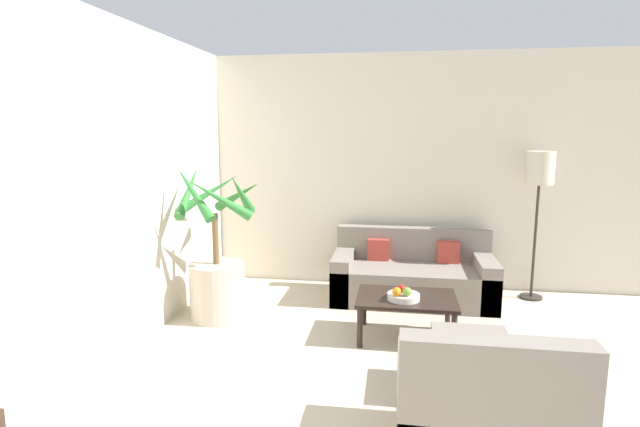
% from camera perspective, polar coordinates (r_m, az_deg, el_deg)
% --- Properties ---
extents(wall_back, '(7.61, 0.06, 2.70)m').
position_cam_1_polar(wall_back, '(5.97, 17.03, 4.45)').
color(wall_back, beige).
rests_on(wall_back, ground_plane).
extents(wall_left, '(0.06, 7.86, 2.70)m').
position_cam_1_polar(wall_left, '(3.53, -29.64, 0.39)').
color(wall_left, beige).
rests_on(wall_left, ground_plane).
extents(potted_palm, '(0.89, 0.90, 1.54)m').
position_cam_1_polar(potted_palm, '(5.00, -11.70, -6.49)').
color(potted_palm, '#ADA393').
rests_on(potted_palm, ground_plane).
extents(sofa_loveseat, '(1.71, 0.83, 0.74)m').
position_cam_1_polar(sofa_loveseat, '(5.59, 10.53, -7.08)').
color(sofa_loveseat, gray).
rests_on(sofa_loveseat, ground_plane).
extents(floor_lamp, '(0.29, 0.29, 1.61)m').
position_cam_1_polar(floor_lamp, '(5.79, 23.80, 3.91)').
color(floor_lamp, '#2D2823').
rests_on(floor_lamp, ground_plane).
extents(coffee_table, '(0.87, 0.60, 0.38)m').
position_cam_1_polar(coffee_table, '(4.53, 9.83, -9.96)').
color(coffee_table, black).
rests_on(coffee_table, ground_plane).
extents(fruit_bowl, '(0.28, 0.28, 0.05)m').
position_cam_1_polar(fruit_bowl, '(4.44, 9.52, -9.34)').
color(fruit_bowl, beige).
rests_on(fruit_bowl, coffee_table).
extents(apple_red, '(0.07, 0.07, 0.07)m').
position_cam_1_polar(apple_red, '(4.44, 9.31, -8.47)').
color(apple_red, red).
rests_on(apple_red, fruit_bowl).
extents(apple_green, '(0.08, 0.08, 0.08)m').
position_cam_1_polar(apple_green, '(4.36, 9.92, -8.79)').
color(apple_green, olive).
rests_on(apple_green, fruit_bowl).
extents(orange_fruit, '(0.08, 0.08, 0.08)m').
position_cam_1_polar(orange_fruit, '(4.34, 8.75, -8.82)').
color(orange_fruit, orange).
rests_on(orange_fruit, fruit_bowl).
extents(armchair, '(0.92, 0.84, 0.86)m').
position_cam_1_polar(armchair, '(3.08, 17.96, -21.29)').
color(armchair, gray).
rests_on(armchair, ground_plane).
extents(ottoman, '(0.53, 0.53, 0.41)m').
position_cam_1_polar(ottoman, '(3.79, 16.85, -16.31)').
color(ottoman, gray).
rests_on(ottoman, ground_plane).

